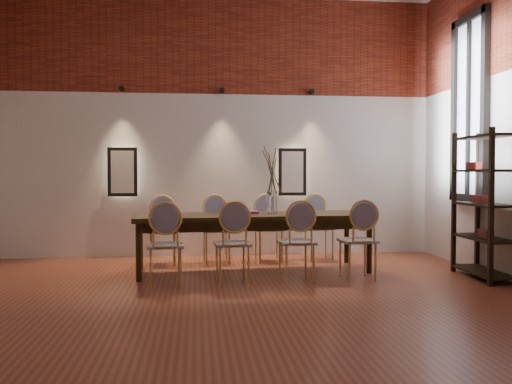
{
  "coord_description": "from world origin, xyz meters",
  "views": [
    {
      "loc": [
        -0.2,
        -4.91,
        1.28
      ],
      "look_at": [
        0.53,
        1.67,
        1.05
      ],
      "focal_mm": 38.0,
      "sensor_mm": 36.0,
      "label": 1
    }
  ],
  "objects": [
    {
      "name": "floor",
      "position": [
        0.0,
        0.0,
        -0.01
      ],
      "size": [
        7.0,
        7.0,
        0.02
      ],
      "primitive_type": "cube",
      "color": "brown",
      "rests_on": "ground"
    },
    {
      "name": "wall_back",
      "position": [
        0.0,
        3.55,
        2.0
      ],
      "size": [
        7.0,
        0.1,
        4.0
      ],
      "primitive_type": "cube",
      "color": "silver",
      "rests_on": "ground"
    },
    {
      "name": "brick_band_back",
      "position": [
        0.0,
        3.48,
        3.25
      ],
      "size": [
        7.0,
        0.02,
        1.5
      ],
      "primitive_type": "cube",
      "color": "maroon",
      "rests_on": "ground"
    },
    {
      "name": "niche_left",
      "position": [
        -1.3,
        3.45,
        1.3
      ],
      "size": [
        0.36,
        0.06,
        0.66
      ],
      "primitive_type": "cube",
      "color": "#FFEAC6",
      "rests_on": "wall_back"
    },
    {
      "name": "niche_right",
      "position": [
        1.3,
        3.45,
        1.3
      ],
      "size": [
        0.36,
        0.06,
        0.66
      ],
      "primitive_type": "cube",
      "color": "#FFEAC6",
      "rests_on": "wall_back"
    },
    {
      "name": "spot_fixture_left",
      "position": [
        -1.3,
        3.42,
        2.55
      ],
      "size": [
        0.08,
        0.1,
        0.08
      ],
      "primitive_type": "cylinder",
      "rotation": [
        1.57,
        0.0,
        0.0
      ],
      "color": "black",
      "rests_on": "wall_back"
    },
    {
      "name": "spot_fixture_mid",
      "position": [
        0.2,
        3.42,
        2.55
      ],
      "size": [
        0.08,
        0.1,
        0.08
      ],
      "primitive_type": "cylinder",
      "rotation": [
        1.57,
        0.0,
        0.0
      ],
      "color": "black",
      "rests_on": "wall_back"
    },
    {
      "name": "spot_fixture_right",
      "position": [
        1.6,
        3.42,
        2.55
      ],
      "size": [
        0.08,
        0.1,
        0.08
      ],
      "primitive_type": "cylinder",
      "rotation": [
        1.57,
        0.0,
        0.0
      ],
      "color": "black",
      "rests_on": "wall_back"
    },
    {
      "name": "window_glass",
      "position": [
        3.46,
        2.0,
        2.15
      ],
      "size": [
        0.02,
        0.78,
        2.38
      ],
      "primitive_type": "cube",
      "color": "silver",
      "rests_on": "wall_right"
    },
    {
      "name": "window_frame",
      "position": [
        3.44,
        2.0,
        2.15
      ],
      "size": [
        0.08,
        0.9,
        2.5
      ],
      "primitive_type": "cube",
      "color": "black",
      "rests_on": "wall_right"
    },
    {
      "name": "window_mullion",
      "position": [
        3.44,
        2.0,
        2.15
      ],
      "size": [
        0.06,
        0.06,
        2.4
      ],
      "primitive_type": "cube",
      "color": "black",
      "rests_on": "wall_right"
    },
    {
      "name": "dining_table",
      "position": [
        0.53,
        2.07,
        0.38
      ],
      "size": [
        3.12,
        1.22,
        0.75
      ],
      "primitive_type": "cube",
      "rotation": [
        0.0,
        0.0,
        0.08
      ],
      "color": "black",
      "rests_on": "floor"
    },
    {
      "name": "chair_near_a",
      "position": [
        -0.54,
        1.21,
        0.47
      ],
      "size": [
        0.47,
        0.47,
        0.94
      ],
      "primitive_type": null,
      "rotation": [
        0.0,
        0.0,
        0.08
      ],
      "color": "tan",
      "rests_on": "floor"
    },
    {
      "name": "chair_near_b",
      "position": [
        0.22,
        1.27,
        0.47
      ],
      "size": [
        0.47,
        0.47,
        0.94
      ],
      "primitive_type": null,
      "rotation": [
        0.0,
        0.0,
        0.08
      ],
      "color": "tan",
      "rests_on": "floor"
    },
    {
      "name": "chair_near_c",
      "position": [
        0.97,
        1.33,
        0.47
      ],
      "size": [
        0.47,
        0.47,
        0.94
      ],
      "primitive_type": null,
      "rotation": [
        0.0,
        0.0,
        0.08
      ],
      "color": "tan",
      "rests_on": "floor"
    },
    {
      "name": "chair_near_d",
      "position": [
        1.73,
        1.39,
        0.47
      ],
      "size": [
        0.47,
        0.47,
        0.94
      ],
      "primitive_type": null,
      "rotation": [
        0.0,
        0.0,
        0.08
      ],
      "color": "tan",
      "rests_on": "floor"
    },
    {
      "name": "chair_far_a",
      "position": [
        -0.67,
        2.75,
        0.47
      ],
      "size": [
        0.47,
        0.47,
        0.94
      ],
      "primitive_type": null,
      "rotation": [
        0.0,
        0.0,
        3.22
      ],
      "color": "tan",
      "rests_on": "floor"
    },
    {
      "name": "chair_far_b",
      "position": [
        0.09,
        2.81,
        0.47
      ],
      "size": [
        0.47,
        0.47,
        0.94
      ],
      "primitive_type": null,
      "rotation": [
        0.0,
        0.0,
        3.22
      ],
      "color": "tan",
      "rests_on": "floor"
    },
    {
      "name": "chair_far_c",
      "position": [
        0.85,
        2.87,
        0.47
      ],
      "size": [
        0.47,
        0.47,
        0.94
      ],
      "primitive_type": null,
      "rotation": [
        0.0,
        0.0,
        3.22
      ],
      "color": "tan",
      "rests_on": "floor"
    },
    {
      "name": "chair_far_d",
      "position": [
        1.61,
        2.93,
        0.47
      ],
      "size": [
        0.47,
        0.47,
        0.94
      ],
      "primitive_type": null,
      "rotation": [
        0.0,
        0.0,
        3.22
      ],
      "color": "tan",
      "rests_on": "floor"
    },
    {
      "name": "vase",
      "position": [
        0.79,
        2.09,
        0.9
      ],
      "size": [
        0.14,
        0.14,
        0.3
      ],
      "primitive_type": "cylinder",
      "color": "silver",
      "rests_on": "dining_table"
    },
    {
      "name": "dried_branches",
      "position": [
        0.79,
        2.09,
        1.35
      ],
      "size": [
        0.5,
        0.5,
        0.7
      ],
      "primitive_type": null,
      "color": "brown",
      "rests_on": "vase"
    },
    {
      "name": "bowl",
      "position": [
        0.32,
        2.0,
        0.84
      ],
      "size": [
        0.24,
        0.24,
        0.18
      ],
      "primitive_type": "ellipsoid",
      "color": "brown",
      "rests_on": "dining_table"
    },
    {
      "name": "book",
      "position": [
        0.48,
        2.15,
        0.77
      ],
      "size": [
        0.27,
        0.2,
        0.03
      ],
      "primitive_type": "cube",
      "rotation": [
        0.0,
        0.0,
        0.08
      ],
      "color": "#902471",
      "rests_on": "dining_table"
    },
    {
      "name": "shelving_rack",
      "position": [
        3.28,
        1.3,
        0.9
      ],
      "size": [
        0.41,
        1.01,
        1.8
      ],
      "primitive_type": null,
      "rotation": [
        0.0,
        0.0,
        -0.03
      ],
      "color": "black",
      "rests_on": "floor"
    }
  ]
}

